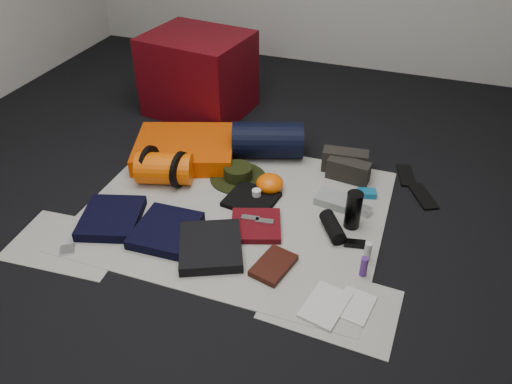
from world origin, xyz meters
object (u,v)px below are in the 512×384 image
(stuff_sack, at_px, (165,169))
(water_bottle, at_px, (353,210))
(compact_camera, at_px, (362,210))
(paperback_book, at_px, (274,265))
(sleeping_pad, at_px, (185,149))
(red_cabinet, at_px, (199,74))
(navy_duffel, at_px, (268,140))

(stuff_sack, relative_size, water_bottle, 1.51)
(stuff_sack, relative_size, compact_camera, 3.31)
(stuff_sack, xyz_separation_m, paperback_book, (0.83, -0.47, -0.08))
(sleeping_pad, bearing_deg, paperback_book, -42.44)
(sleeping_pad, distance_m, compact_camera, 1.19)
(stuff_sack, xyz_separation_m, compact_camera, (1.15, 0.10, -0.07))
(sleeping_pad, height_order, compact_camera, sleeping_pad)
(red_cabinet, relative_size, stuff_sack, 2.13)
(red_cabinet, height_order, compact_camera, red_cabinet)
(stuff_sack, bearing_deg, paperback_book, -29.76)
(sleeping_pad, height_order, paperback_book, sleeping_pad)
(stuff_sack, height_order, paperback_book, stuff_sack)
(stuff_sack, height_order, navy_duffel, navy_duffel)
(paperback_book, bearing_deg, stuff_sack, 164.17)
(sleeping_pad, distance_m, navy_duffel, 0.53)
(stuff_sack, distance_m, paperback_book, 0.95)
(water_bottle, bearing_deg, red_cabinet, 143.57)
(water_bottle, bearing_deg, paperback_book, -123.86)
(navy_duffel, height_order, compact_camera, navy_duffel)
(sleeping_pad, relative_size, stuff_sack, 1.91)
(navy_duffel, distance_m, water_bottle, 0.82)
(compact_camera, bearing_deg, red_cabinet, 166.63)
(navy_duffel, height_order, paperback_book, navy_duffel)
(stuff_sack, xyz_separation_m, navy_duffel, (0.48, 0.48, 0.02))
(navy_duffel, relative_size, water_bottle, 2.09)
(compact_camera, bearing_deg, sleeping_pad, -171.30)
(navy_duffel, bearing_deg, paperback_book, -88.55)
(red_cabinet, xyz_separation_m, paperback_book, (1.02, -1.41, -0.26))
(water_bottle, relative_size, compact_camera, 2.19)
(red_cabinet, bearing_deg, stuff_sack, -70.12)
(red_cabinet, xyz_separation_m, navy_duffel, (0.68, -0.46, -0.16))
(stuff_sack, bearing_deg, compact_camera, 4.75)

